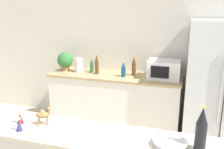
# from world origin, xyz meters

# --- Properties ---
(wall_back) EXTENTS (8.00, 0.06, 2.55)m
(wall_back) POSITION_xyz_m (0.00, 2.73, 1.27)
(wall_back) COLOR silver
(wall_back) RESTS_ON ground_plane
(back_counter) EXTENTS (2.11, 0.63, 0.91)m
(back_counter) POSITION_xyz_m (-0.32, 2.40, 0.46)
(back_counter) COLOR silver
(back_counter) RESTS_ON ground_plane
(refrigerator) EXTENTS (0.95, 0.76, 1.80)m
(refrigerator) POSITION_xyz_m (1.25, 2.31, 0.90)
(refrigerator) COLOR silver
(refrigerator) RESTS_ON ground_plane
(potted_plant) EXTENTS (0.26, 0.26, 0.31)m
(potted_plant) POSITION_xyz_m (-1.20, 2.41, 1.08)
(potted_plant) COLOR #9E6B47
(potted_plant) RESTS_ON back_counter
(paper_towel_roll) EXTENTS (0.12, 0.12, 0.23)m
(paper_towel_roll) POSITION_xyz_m (-0.95, 2.40, 1.02)
(paper_towel_roll) COLOR white
(paper_towel_roll) RESTS_ON back_counter
(microwave) EXTENTS (0.48, 0.37, 0.28)m
(microwave) POSITION_xyz_m (0.44, 2.42, 1.05)
(microwave) COLOR white
(microwave) RESTS_ON back_counter
(back_bottle_0) EXTENTS (0.07, 0.07, 0.31)m
(back_bottle_0) POSITION_xyz_m (-0.03, 2.45, 1.06)
(back_bottle_0) COLOR brown
(back_bottle_0) RESTS_ON back_counter
(back_bottle_1) EXTENTS (0.06, 0.06, 0.23)m
(back_bottle_1) POSITION_xyz_m (-0.74, 2.47, 1.02)
(back_bottle_1) COLOR #2D6033
(back_bottle_1) RESTS_ON back_counter
(back_bottle_2) EXTENTS (0.07, 0.07, 0.24)m
(back_bottle_2) POSITION_xyz_m (-0.16, 2.33, 1.02)
(back_bottle_2) COLOR navy
(back_bottle_2) RESTS_ON back_counter
(back_bottle_3) EXTENTS (0.06, 0.06, 0.33)m
(back_bottle_3) POSITION_xyz_m (-0.62, 2.37, 1.07)
(back_bottle_3) COLOR brown
(back_bottle_3) RESTS_ON back_counter
(wine_bottle) EXTENTS (0.08, 0.08, 0.33)m
(wine_bottle) POSITION_xyz_m (0.89, 0.35, 1.17)
(wine_bottle) COLOR black
(wine_bottle) RESTS_ON bar_counter
(fruit_bowl) EXTENTS (0.25, 0.25, 0.05)m
(fruit_bowl) POSITION_xyz_m (0.68, 0.35, 1.04)
(fruit_bowl) COLOR #B7BABF
(fruit_bowl) RESTS_ON bar_counter
(camel_figurine) EXTENTS (0.13, 0.10, 0.16)m
(camel_figurine) POSITION_xyz_m (-0.36, 0.38, 1.10)
(camel_figurine) COLOR olive
(camel_figurine) RESTS_ON bar_counter
(wise_man_figurine_blue) EXTENTS (0.05, 0.05, 0.12)m
(wise_man_figurine_blue) POSITION_xyz_m (-0.49, 0.23, 1.06)
(wise_man_figurine_blue) COLOR navy
(wise_man_figurine_blue) RESTS_ON bar_counter
(wise_man_figurine_crimson) EXTENTS (0.06, 0.06, 0.13)m
(wise_man_figurine_crimson) POSITION_xyz_m (-0.56, 0.34, 1.07)
(wise_man_figurine_crimson) COLOR maroon
(wise_man_figurine_crimson) RESTS_ON bar_counter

